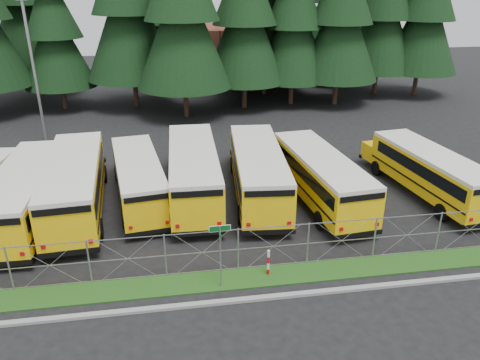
% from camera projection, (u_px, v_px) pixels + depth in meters
% --- Properties ---
extents(ground, '(120.00, 120.00, 0.00)m').
position_uv_depth(ground, '(257.00, 255.00, 20.88)').
color(ground, black).
rests_on(ground, ground).
extents(curb, '(50.00, 0.25, 0.12)m').
position_uv_depth(curb, '(272.00, 297.00, 18.05)').
color(curb, gray).
rests_on(curb, ground).
extents(grass_verge, '(50.00, 1.40, 0.06)m').
position_uv_depth(grass_verge, '(265.00, 276.00, 19.33)').
color(grass_verge, '#1C4814').
rests_on(grass_verge, ground).
extents(chainlink_fence, '(44.00, 0.10, 2.00)m').
position_uv_depth(chainlink_fence, '(262.00, 247.00, 19.57)').
color(chainlink_fence, '#9799A0').
rests_on(chainlink_fence, ground).
extents(brick_building, '(22.00, 10.00, 6.00)m').
position_uv_depth(brick_building, '(243.00, 52.00, 56.73)').
color(brick_building, brown).
rests_on(brick_building, ground).
extents(bus_1, '(2.61, 10.78, 2.82)m').
position_uv_depth(bus_1, '(28.00, 194.00, 23.38)').
color(bus_1, '#FFBA08').
rests_on(bus_1, ground).
extents(bus_2, '(3.48, 11.39, 2.94)m').
position_uv_depth(bus_2, '(76.00, 185.00, 24.23)').
color(bus_2, '#FFBA08').
rests_on(bus_2, ground).
extents(bus_3, '(3.65, 10.03, 2.57)m').
position_uv_depth(bus_3, '(138.00, 180.00, 25.37)').
color(bus_3, '#FFBA08').
rests_on(bus_3, ground).
extents(bus_4, '(2.90, 11.20, 2.92)m').
position_uv_depth(bus_4, '(193.00, 173.00, 25.83)').
color(bus_4, '#FFBA08').
rests_on(bus_4, ground).
extents(bus_5, '(3.52, 11.17, 2.88)m').
position_uv_depth(bus_5, '(257.00, 172.00, 25.91)').
color(bus_5, '#FFBA08').
rests_on(bus_5, ground).
extents(bus_6, '(3.46, 10.69, 2.75)m').
position_uv_depth(bus_6, '(318.00, 177.00, 25.43)').
color(bus_6, '#FFBA08').
rests_on(bus_6, ground).
extents(bus_east, '(3.60, 10.29, 2.64)m').
position_uv_depth(bus_east, '(426.00, 173.00, 26.15)').
color(bus_east, '#FFBA08').
rests_on(bus_east, ground).
extents(street_sign, '(0.84, 0.55, 2.81)m').
position_uv_depth(street_sign, '(220.00, 243.00, 17.91)').
color(street_sign, '#9799A0').
rests_on(street_sign, ground).
extents(striped_bollard, '(0.11, 0.11, 1.20)m').
position_uv_depth(striped_bollard, '(268.00, 263.00, 19.23)').
color(striped_bollard, '#B20C0C').
rests_on(striped_bollard, ground).
extents(light_standard, '(0.70, 0.35, 10.14)m').
position_uv_depth(light_standard, '(34.00, 68.00, 32.81)').
color(light_standard, '#9799A0').
rests_on(light_standard, ground).
extents(conifer_2, '(6.42, 6.42, 14.20)m').
position_uv_depth(conifer_2, '(54.00, 30.00, 41.10)').
color(conifer_2, black).
rests_on(conifer_2, ground).
extents(conifer_3, '(8.36, 8.36, 18.50)m').
position_uv_depth(conifer_3, '(128.00, 3.00, 40.93)').
color(conifer_3, black).
rests_on(conifer_3, ground).
extents(conifer_4, '(8.10, 8.10, 17.91)m').
position_uv_depth(conifer_4, '(182.00, 9.00, 37.95)').
color(conifer_4, black).
rests_on(conifer_4, ground).
extents(conifer_5, '(7.49, 7.49, 16.56)m').
position_uv_depth(conifer_5, '(245.00, 15.00, 41.07)').
color(conifer_5, black).
rests_on(conifer_5, ground).
extents(conifer_6, '(7.05, 7.05, 15.60)m').
position_uv_depth(conifer_6, '(294.00, 20.00, 42.50)').
color(conifer_6, black).
rests_on(conifer_6, ground).
extents(conifer_7, '(7.46, 7.46, 16.50)m').
position_uv_depth(conifer_7, '(342.00, 14.00, 42.22)').
color(conifer_7, black).
rests_on(conifer_7, ground).
extents(conifer_8, '(7.51, 7.51, 16.61)m').
position_uv_depth(conifer_8, '(383.00, 10.00, 46.13)').
color(conifer_8, black).
rests_on(conifer_8, ground).
extents(conifer_9, '(7.45, 7.45, 16.48)m').
position_uv_depth(conifer_9, '(426.00, 11.00, 45.77)').
color(conifer_9, black).
rests_on(conifer_9, ground).
extents(conifer_11, '(6.82, 6.82, 15.09)m').
position_uv_depth(conifer_11, '(165.00, 16.00, 48.94)').
color(conifer_11, black).
rests_on(conifer_11, ground).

